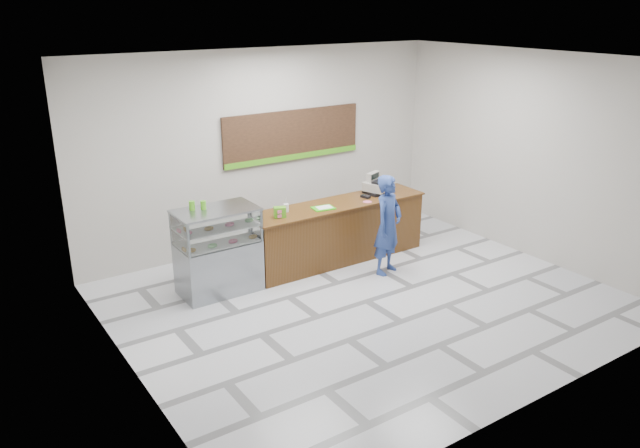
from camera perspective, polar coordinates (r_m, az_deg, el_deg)
floor at (r=9.41m, az=4.33°, el=-7.05°), size 7.00×7.00×0.00m
back_wall at (r=11.19m, az=-5.00°, el=6.84°), size 7.00×0.00×7.00m
ceiling at (r=8.44m, az=4.95°, el=14.68°), size 7.00×7.00×0.00m
sales_counter at (r=10.65m, az=1.60°, el=-0.71°), size 3.26×0.76×1.03m
display_case at (r=9.56m, az=-9.32°, el=-2.40°), size 1.22×0.72×1.33m
menu_board at (r=11.39m, az=-2.49°, el=8.06°), size 2.80×0.06×0.90m
cash_register at (r=11.03m, az=5.19°, el=3.50°), size 0.49×0.50×0.36m
card_terminal at (r=10.78m, az=4.18°, el=2.52°), size 0.12×0.18×0.04m
serving_tray at (r=10.19m, az=0.31°, el=1.47°), size 0.39×0.30×0.02m
napkin_box at (r=9.83m, az=-5.82°, el=1.00°), size 0.18×0.18×0.13m
straw_cup at (r=10.04m, az=-3.12°, el=1.49°), size 0.09×0.09×0.13m
promo_box at (r=9.79m, az=-3.70°, el=1.09°), size 0.22×0.18×0.16m
donut_decal at (r=10.57m, az=4.35°, el=2.04°), size 0.15×0.15×0.00m
green_cup_left at (r=9.35m, az=-11.63°, el=1.67°), size 0.09×0.09×0.13m
green_cup_right at (r=9.35m, az=-10.62°, el=1.71°), size 0.08×0.08×0.13m
customer at (r=10.12m, az=6.23°, el=-0.08°), size 0.70×0.58×1.65m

